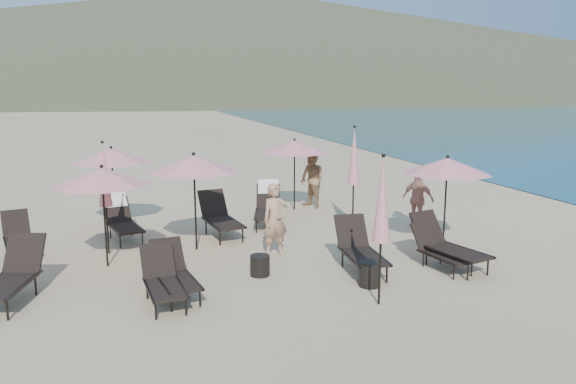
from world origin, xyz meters
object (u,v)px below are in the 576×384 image
object	(u,v)px
lounger_5	(447,244)
umbrella_closed_2	(104,176)
lounger_2	(174,273)
lounger_3	(360,248)
umbrella_open_1	(194,164)
beachgoer_c	(418,199)
side_table_0	(260,265)
lounger_8	(220,216)
umbrella_open_0	(102,177)
umbrella_closed_1	(354,157)
lounger_1	(163,279)
lounger_4	(440,250)
umbrella_open_3	(111,156)
lounger_7	(122,218)
beachgoer_a	(275,220)
lounger_9	(268,205)
lounger_6	(18,236)
umbrella_closed_0	(382,201)
lounger_0	(11,275)
beachgoer_b	(312,180)
side_table_1	(370,274)
umbrella_open_2	(447,166)
umbrella_open_4	(294,147)

from	to	relation	value
lounger_5	umbrella_closed_2	xyz separation A→B (m)	(-6.82, 2.99, 1.30)
lounger_2	lounger_3	world-z (taller)	lounger_3
umbrella_open_1	beachgoer_c	world-z (taller)	umbrella_open_1
umbrella_open_1	side_table_0	xyz separation A→B (m)	(0.98, -2.18, -1.80)
lounger_8	umbrella_open_0	world-z (taller)	umbrella_open_0
umbrella_open_0	umbrella_closed_1	world-z (taller)	umbrella_closed_1
lounger_2	lounger_1	bearing A→B (deg)	-138.44
lounger_4	beachgoer_c	size ratio (longest dim) A/B	0.99
lounger_4	umbrella_open_3	xyz separation A→B (m)	(-6.47, 5.44, 1.55)
lounger_7	beachgoer_a	world-z (taller)	beachgoer_a
umbrella_open_3	lounger_9	bearing A→B (deg)	-10.73
lounger_6	umbrella_closed_1	distance (m)	8.32
lounger_4	lounger_8	size ratio (longest dim) A/B	0.81
lounger_8	umbrella_open_1	distance (m)	2.01
umbrella_open_3	umbrella_closed_0	bearing A→B (deg)	-57.35
lounger_1	umbrella_closed_2	bearing A→B (deg)	101.05
lounger_2	umbrella_open_3	size ratio (longest dim) A/B	0.75
lounger_3	lounger_6	world-z (taller)	lounger_3
umbrella_open_1	beachgoer_a	bearing A→B (deg)	-30.04
lounger_3	beachgoer_a	xyz separation A→B (m)	(-1.37, 1.51, 0.34)
lounger_0	lounger_7	size ratio (longest dim) A/B	1.06
lounger_2	lounger_8	world-z (taller)	lounger_8
lounger_4	umbrella_open_3	world-z (taller)	umbrella_open_3
lounger_7	umbrella_open_3	size ratio (longest dim) A/B	0.82
umbrella_open_0	beachgoer_b	distance (m)	7.44
lounger_8	lounger_9	size ratio (longest dim) A/B	1.00
lounger_2	beachgoer_a	bearing A→B (deg)	28.73
side_table_0	beachgoer_c	world-z (taller)	beachgoer_c
umbrella_open_0	umbrella_closed_1	distance (m)	6.45
lounger_9	umbrella_closed_0	bearing A→B (deg)	-70.09
lounger_0	lounger_8	xyz separation A→B (m)	(4.28, 3.31, 0.01)
beachgoer_a	side_table_1	bearing A→B (deg)	-74.28
umbrella_closed_2	beachgoer_b	distance (m)	6.93
umbrella_open_2	umbrella_open_1	bearing A→B (deg)	165.39
lounger_6	beachgoer_b	distance (m)	8.43
beachgoer_b	beachgoer_c	xyz separation A→B (m)	(1.89, -3.17, -0.10)
lounger_5	umbrella_open_1	xyz separation A→B (m)	(-4.87, 2.74, 1.52)
lounger_1	lounger_6	xyz separation A→B (m)	(-2.90, 3.87, -0.00)
umbrella_open_0	umbrella_closed_2	bearing A→B (deg)	88.92
lounger_0	umbrella_open_4	world-z (taller)	umbrella_open_4
lounger_9	umbrella_closed_2	distance (m)	4.63
lounger_1	umbrella_closed_2	xyz separation A→B (m)	(-0.96, 3.29, 1.37)
lounger_6	umbrella_open_0	size ratio (longest dim) A/B	0.76
umbrella_closed_1	lounger_0	bearing A→B (deg)	-158.29
side_table_1	beachgoer_b	distance (m)	7.07
lounger_7	umbrella_closed_0	world-z (taller)	umbrella_closed_0
lounger_0	umbrella_open_1	world-z (taller)	umbrella_open_1
lounger_0	side_table_1	distance (m)	6.45
beachgoer_c	lounger_0	bearing A→B (deg)	75.03
lounger_1	lounger_6	world-z (taller)	lounger_1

